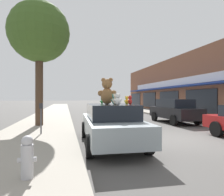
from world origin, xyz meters
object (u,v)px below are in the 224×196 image
at_px(teddy_bear_green, 102,101).
at_px(teddy_bear_cream, 116,99).
at_px(parked_car_far_center, 174,110).
at_px(fire_hydrant, 27,157).
at_px(teddy_bear_giant, 107,91).
at_px(plush_art_car, 111,123).
at_px(teddy_bear_red, 130,100).
at_px(parking_meter, 41,114).
at_px(teddy_bear_white, 118,99).
at_px(street_tree, 39,33).
at_px(teddy_bear_orange, 115,99).
at_px(teddy_bear_teal, 115,99).
at_px(teddy_bear_yellow, 127,100).

distance_m(teddy_bear_green, teddy_bear_cream, 1.31).
distance_m(parked_car_far_center, fire_hydrant, 11.13).
relative_size(teddy_bear_giant, parked_car_far_center, 0.22).
relative_size(parked_car_far_center, fire_hydrant, 5.35).
bearing_deg(plush_art_car, teddy_bear_red, -45.45).
height_order(plush_art_car, parking_meter, parking_meter).
xyz_separation_m(teddy_bear_white, street_tree, (-2.96, 5.57, 3.60)).
relative_size(teddy_bear_cream, street_tree, 0.05).
bearing_deg(teddy_bear_orange, teddy_bear_teal, 92.21).
height_order(teddy_bear_giant, teddy_bear_yellow, teddy_bear_giant).
bearing_deg(parked_car_far_center, teddy_bear_white, -132.28).
bearing_deg(teddy_bear_teal, plush_art_car, -35.95).
bearing_deg(teddy_bear_orange, parked_car_far_center, -121.17).
relative_size(plush_art_car, teddy_bear_orange, 13.79).
relative_size(teddy_bear_yellow, street_tree, 0.04).
xyz_separation_m(teddy_bear_green, teddy_bear_white, (0.19, -1.67, 0.07)).
bearing_deg(teddy_bear_green, street_tree, -58.30).
distance_m(plush_art_car, teddy_bear_white, 1.25).
xyz_separation_m(teddy_bear_orange, teddy_bear_cream, (-0.27, -1.12, 0.01)).
height_order(plush_art_car, teddy_bear_white, teddy_bear_white).
bearing_deg(parking_meter, teddy_bear_orange, -24.06).
xyz_separation_m(teddy_bear_green, parking_meter, (-2.36, 1.11, -0.56)).
xyz_separation_m(teddy_bear_giant, teddy_bear_orange, (0.42, 0.49, -0.29)).
relative_size(teddy_bear_yellow, teddy_bear_cream, 0.79).
bearing_deg(teddy_bear_teal, teddy_bear_green, -32.10).
bearing_deg(teddy_bear_giant, teddy_bear_cream, 123.79).
relative_size(teddy_bear_giant, teddy_bear_cream, 2.57).
relative_size(teddy_bear_teal, teddy_bear_yellow, 1.26).
bearing_deg(plush_art_car, fire_hydrant, -125.18).
distance_m(teddy_bear_giant, teddy_bear_cream, 0.71).
bearing_deg(teddy_bear_white, teddy_bear_orange, -109.17).
height_order(teddy_bear_green, street_tree, street_tree).
distance_m(plush_art_car, teddy_bear_red, 1.13).
xyz_separation_m(street_tree, fire_hydrant, (0.71, -7.55, -4.65)).
bearing_deg(teddy_bear_red, teddy_bear_cream, -54.71).
height_order(parked_car_far_center, parking_meter, parked_car_far_center).
relative_size(parked_car_far_center, street_tree, 0.63).
height_order(teddy_bear_teal, teddy_bear_red, teddy_bear_teal).
bearing_deg(teddy_bear_red, street_tree, -107.37).
bearing_deg(fire_hydrant, street_tree, 95.33).
distance_m(street_tree, fire_hydrant, 8.90).
height_order(teddy_bear_red, street_tree, street_tree).
relative_size(teddy_bear_red, parked_car_far_center, 0.07).
bearing_deg(fire_hydrant, teddy_bear_white, 41.25).
xyz_separation_m(teddy_bear_cream, parking_meter, (-2.58, 2.40, -0.63)).
distance_m(teddy_bear_cream, parked_car_far_center, 7.88).
relative_size(teddy_bear_yellow, teddy_bear_red, 0.94).
distance_m(teddy_bear_orange, teddy_bear_cream, 1.16).
relative_size(teddy_bear_giant, teddy_bear_white, 2.57).
xyz_separation_m(teddy_bear_teal, teddy_bear_orange, (0.26, 0.94, -0.01)).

